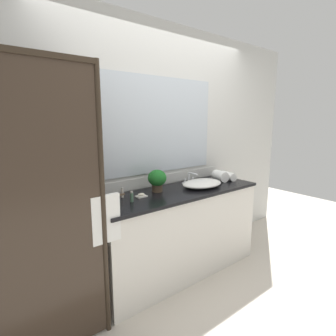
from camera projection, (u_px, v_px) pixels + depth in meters
ground_plane at (179, 271)px, 2.84m from camera, size 8.00×8.00×0.00m
wall_back_with_mirror at (159, 148)px, 2.87m from camera, size 4.40×0.06×2.60m
vanity_cabinet at (179, 232)px, 2.77m from camera, size 1.80×0.58×0.90m
shower_enclosure at (52, 210)px, 1.74m from camera, size 1.20×0.59×2.00m
sink_basin at (202, 183)px, 2.81m from camera, size 0.47×0.34×0.08m
faucet at (190, 179)px, 2.96m from camera, size 0.17×0.15×0.13m
potted_plant at (157, 179)px, 2.62m from camera, size 0.19×0.19×0.22m
soap_dish at (141, 195)px, 2.45m from camera, size 0.10×0.07×0.04m
amenity_bottle_body_wash at (122, 193)px, 2.43m from camera, size 0.02×0.02×0.09m
amenity_bottle_lotion at (101, 198)px, 2.27m from camera, size 0.02×0.02×0.09m
amenity_bottle_conditioner at (132, 197)px, 2.30m from camera, size 0.03×0.03×0.10m
rolled_towel_near_edge at (228, 176)px, 3.13m from camera, size 0.13×0.21×0.10m
rolled_towel_middle at (220, 176)px, 3.08m from camera, size 0.16×0.21×0.12m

